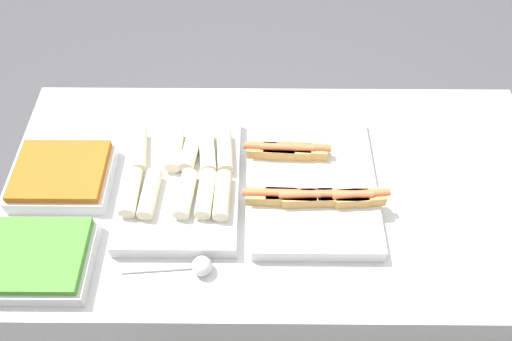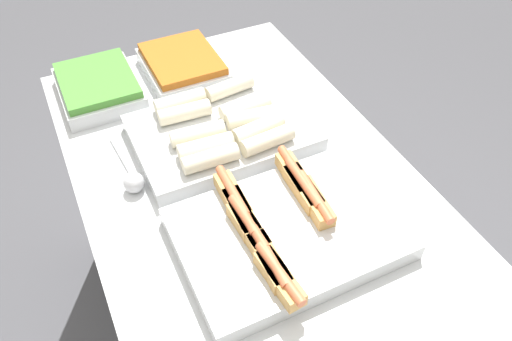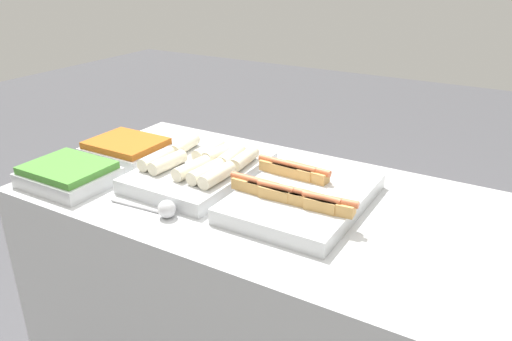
{
  "view_description": "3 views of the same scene",
  "coord_description": "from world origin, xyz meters",
  "views": [
    {
      "loc": [
        -0.06,
        -0.89,
        2.18
      ],
      "look_at": [
        -0.07,
        0.0,
        1.01
      ],
      "focal_mm": 35.0,
      "sensor_mm": 36.0,
      "label": 1
    },
    {
      "loc": [
        0.73,
        -0.38,
        1.9
      ],
      "look_at": [
        -0.07,
        0.0,
        1.01
      ],
      "focal_mm": 35.0,
      "sensor_mm": 36.0,
      "label": 2
    },
    {
      "loc": [
        0.7,
        -1.29,
        1.66
      ],
      "look_at": [
        -0.07,
        0.0,
        1.01
      ],
      "focal_mm": 35.0,
      "sensor_mm": 36.0,
      "label": 3
    }
  ],
  "objects": [
    {
      "name": "tray_hotdogs",
      "position": [
        0.1,
        -0.0,
        0.96
      ],
      "size": [
        0.42,
        0.51,
        0.1
      ],
      "color": "silver",
      "rests_on": "counter"
    },
    {
      "name": "tray_wraps",
      "position": [
        -0.29,
        0.0,
        0.97
      ],
      "size": [
        0.35,
        0.5,
        0.1
      ],
      "color": "silver",
      "rests_on": "counter"
    },
    {
      "name": "counter",
      "position": [
        0.0,
        0.0,
        0.46
      ],
      "size": [
        1.69,
        0.86,
        0.93
      ],
      "color": "silver",
      "rests_on": "ground_plane"
    },
    {
      "name": "tray_side_front",
      "position": [
        -0.66,
        -0.27,
        0.96
      ],
      "size": [
        0.29,
        0.24,
        0.07
      ],
      "color": "silver",
      "rests_on": "counter"
    },
    {
      "name": "serving_spoon_near",
      "position": [
        -0.22,
        -0.28,
        0.95
      ],
      "size": [
        0.25,
        0.06,
        0.06
      ],
      "color": "silver",
      "rests_on": "counter"
    },
    {
      "name": "tray_side_back",
      "position": [
        -0.66,
        0.01,
        0.96
      ],
      "size": [
        0.29,
        0.24,
        0.07
      ],
      "color": "silver",
      "rests_on": "counter"
    }
  ]
}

